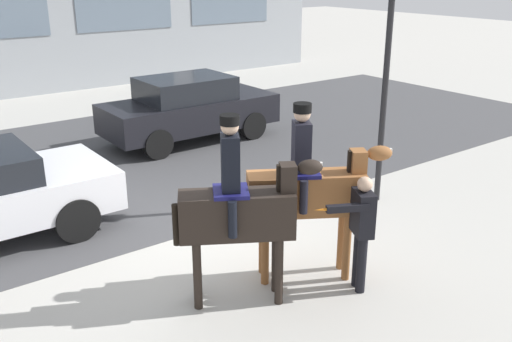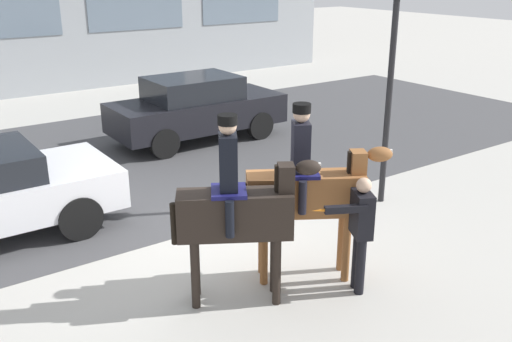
{
  "view_description": "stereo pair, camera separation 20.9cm",
  "coord_description": "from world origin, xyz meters",
  "px_view_note": "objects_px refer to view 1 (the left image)",
  "views": [
    {
      "loc": [
        -4.29,
        -6.94,
        4.17
      ],
      "look_at": [
        0.17,
        -0.95,
        1.47
      ],
      "focal_mm": 40.0,
      "sensor_mm": 36.0,
      "label": 1
    },
    {
      "loc": [
        -4.12,
        -7.06,
        4.17
      ],
      "look_at": [
        0.17,
        -0.95,
        1.47
      ],
      "focal_mm": 40.0,
      "sensor_mm": 36.0,
      "label": 2
    }
  ],
  "objects_px": {
    "mounted_horse_companion": "(309,189)",
    "traffic_light": "(389,42)",
    "street_car_far_lane": "(189,108)",
    "pedestrian_bystander": "(361,225)",
    "mounted_horse_lead": "(240,209)"
  },
  "relations": [
    {
      "from": "mounted_horse_companion",
      "to": "street_car_far_lane",
      "type": "xyz_separation_m",
      "value": [
        2.06,
        6.75,
        -0.48
      ]
    },
    {
      "from": "traffic_light",
      "to": "pedestrian_bystander",
      "type": "bearing_deg",
      "value": -142.65
    },
    {
      "from": "traffic_light",
      "to": "mounted_horse_companion",
      "type": "bearing_deg",
      "value": -156.07
    },
    {
      "from": "mounted_horse_companion",
      "to": "traffic_light",
      "type": "distance_m",
      "value": 3.58
    },
    {
      "from": "mounted_horse_lead",
      "to": "street_car_far_lane",
      "type": "relative_size",
      "value": 0.58
    },
    {
      "from": "pedestrian_bystander",
      "to": "traffic_light",
      "type": "xyz_separation_m",
      "value": [
        2.61,
        1.99,
        1.96
      ]
    },
    {
      "from": "pedestrian_bystander",
      "to": "traffic_light",
      "type": "relative_size",
      "value": 0.37
    },
    {
      "from": "mounted_horse_lead",
      "to": "mounted_horse_companion",
      "type": "relative_size",
      "value": 1.0
    },
    {
      "from": "mounted_horse_lead",
      "to": "mounted_horse_companion",
      "type": "distance_m",
      "value": 1.1
    },
    {
      "from": "mounted_horse_lead",
      "to": "pedestrian_bystander",
      "type": "bearing_deg",
      "value": 2.84
    },
    {
      "from": "pedestrian_bystander",
      "to": "mounted_horse_lead",
      "type": "bearing_deg",
      "value": -0.26
    },
    {
      "from": "mounted_horse_companion",
      "to": "pedestrian_bystander",
      "type": "xyz_separation_m",
      "value": [
        0.32,
        -0.69,
        -0.37
      ]
    },
    {
      "from": "mounted_horse_companion",
      "to": "street_car_far_lane",
      "type": "distance_m",
      "value": 7.07
    },
    {
      "from": "mounted_horse_companion",
      "to": "pedestrian_bystander",
      "type": "bearing_deg",
      "value": -34.09
    },
    {
      "from": "pedestrian_bystander",
      "to": "traffic_light",
      "type": "distance_m",
      "value": 3.83
    }
  ]
}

